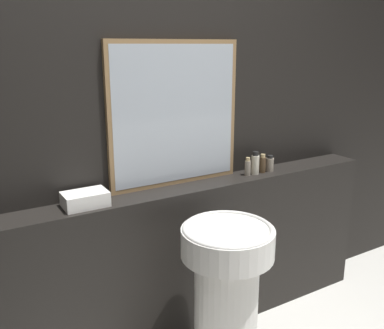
# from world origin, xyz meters

# --- Properties ---
(wall_back) EXTENTS (8.00, 0.06, 2.50)m
(wall_back) POSITION_xyz_m (0.00, 1.40, 1.25)
(wall_back) COLOR black
(wall_back) RESTS_ON ground_plane
(vanity_counter) EXTENTS (2.96, 0.22, 0.98)m
(vanity_counter) POSITION_xyz_m (0.00, 1.26, 0.49)
(vanity_counter) COLOR black
(vanity_counter) RESTS_ON ground_plane
(pedestal_sink) EXTENTS (0.48, 0.48, 0.90)m
(pedestal_sink) POSITION_xyz_m (0.09, 0.80, 0.52)
(pedestal_sink) COLOR white
(pedestal_sink) RESTS_ON ground_plane
(mirror) EXTENTS (0.83, 0.03, 0.83)m
(mirror) POSITION_xyz_m (0.10, 1.35, 1.39)
(mirror) COLOR #937047
(mirror) RESTS_ON vanity_counter
(towel_stack) EXTENTS (0.23, 0.15, 0.08)m
(towel_stack) POSITION_xyz_m (-0.49, 1.26, 1.02)
(towel_stack) COLOR white
(towel_stack) RESTS_ON vanity_counter
(shampoo_bottle) EXTENTS (0.04, 0.04, 0.12)m
(shampoo_bottle) POSITION_xyz_m (0.57, 1.26, 1.03)
(shampoo_bottle) COLOR gray
(shampoo_bottle) RESTS_ON vanity_counter
(conditioner_bottle) EXTENTS (0.05, 0.05, 0.15)m
(conditioner_bottle) POSITION_xyz_m (0.63, 1.26, 1.05)
(conditioner_bottle) COLOR beige
(conditioner_bottle) RESTS_ON vanity_counter
(lotion_bottle) EXTENTS (0.04, 0.04, 0.12)m
(lotion_bottle) POSITION_xyz_m (0.69, 1.26, 1.03)
(lotion_bottle) COLOR #4C3823
(lotion_bottle) RESTS_ON vanity_counter
(body_wash_bottle) EXTENTS (0.05, 0.05, 0.11)m
(body_wash_bottle) POSITION_xyz_m (0.75, 1.26, 1.03)
(body_wash_bottle) COLOR gray
(body_wash_bottle) RESTS_ON vanity_counter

